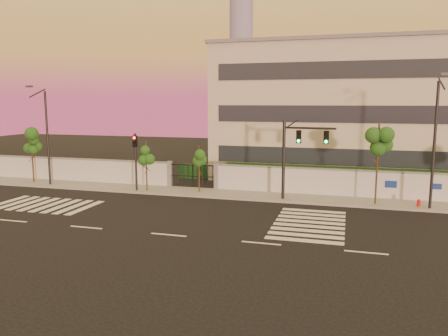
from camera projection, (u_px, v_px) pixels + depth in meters
The scene contains 16 objects.
ground at pixel (169, 235), 23.14m from camera, with size 120.00×120.00×0.00m, color black.
sidewalk at pixel (223, 194), 33.11m from camera, with size 60.00×3.00×0.15m, color gray.
perimeter_wall at pixel (230, 178), 34.35m from camera, with size 60.00×0.36×2.20m.
hedge_row at pixel (251, 176), 36.71m from camera, with size 41.00×4.25×1.80m.
institutional_building at pixel (350, 111), 40.65m from camera, with size 24.40×12.40×12.25m.
distant_skyscraper at pixel (241, 20), 297.61m from camera, with size 16.00×16.00×118.00m.
road_markings at pixel (169, 215), 27.14m from camera, with size 57.00×7.62×0.02m.
street_tree_b at pixel (32, 144), 37.15m from camera, with size 1.59×1.27×4.71m.
street_tree_c at pixel (146, 154), 33.83m from camera, with size 1.30×1.04×4.04m.
street_tree_d at pixel (199, 158), 33.12m from camera, with size 1.34×1.07×3.71m.
street_tree_e at pixel (379, 145), 28.98m from camera, with size 1.54×1.22×5.67m.
traffic_signal_main at pixel (294, 150), 30.40m from camera, with size 3.64×0.58×5.76m.
traffic_signal_secondary at pixel (136, 155), 33.64m from camera, with size 0.36×0.34×4.60m.
streetlight_west at pixel (46, 133), 35.70m from camera, with size 0.49×1.98×8.24m.
streetlight_east at pixel (435, 139), 27.48m from camera, with size 0.52×2.09×8.67m.
fire_hydrant at pixel (419, 204), 28.71m from camera, with size 0.26×0.25×0.66m.
Camera 1 is at (8.99, -20.66, 7.00)m, focal length 35.00 mm.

